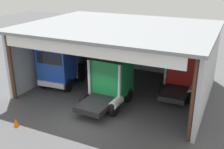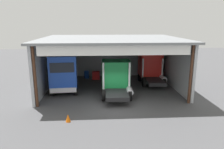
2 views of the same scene
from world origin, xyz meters
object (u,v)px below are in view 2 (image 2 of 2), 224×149
at_px(truck_blue_center_bay, 63,74).
at_px(traffic_cone, 68,118).
at_px(tool_cart, 96,75).
at_px(truck_green_center_left_bay, 116,78).
at_px(truck_red_right_bay, 151,66).
at_px(oil_drum, 87,75).

height_order(truck_blue_center_bay, traffic_cone, truck_blue_center_bay).
height_order(truck_blue_center_bay, tool_cart, truck_blue_center_bay).
bearing_deg(truck_green_center_left_bay, traffic_cone, -123.34).
distance_m(truck_red_right_bay, tool_cart, 6.69).
height_order(oil_drum, traffic_cone, oil_drum).
bearing_deg(truck_blue_center_bay, truck_green_center_left_bay, 164.59).
bearing_deg(truck_red_right_bay, truck_blue_center_bay, -161.23).
bearing_deg(tool_cart, truck_red_right_bay, -16.65).
xyz_separation_m(truck_green_center_left_bay, truck_red_right_bay, (4.27, 4.12, 0.19)).
bearing_deg(truck_blue_center_bay, traffic_cone, 96.43).
height_order(truck_green_center_left_bay, oil_drum, truck_green_center_left_bay).
bearing_deg(truck_green_center_left_bay, tool_cart, 110.29).
distance_m(truck_blue_center_bay, tool_cart, 6.06).
relative_size(truck_red_right_bay, oil_drum, 5.44).
xyz_separation_m(truck_blue_center_bay, oil_drum, (1.88, 5.68, -1.49)).
bearing_deg(truck_green_center_left_bay, truck_blue_center_bay, 171.07).
relative_size(truck_green_center_left_bay, traffic_cone, 8.49).
distance_m(truck_green_center_left_bay, traffic_cone, 6.75).
bearing_deg(oil_drum, truck_red_right_bay, -18.74).
bearing_deg(tool_cart, traffic_cone, -99.04).
relative_size(truck_green_center_left_bay, oil_drum, 5.24).
xyz_separation_m(truck_blue_center_bay, tool_cart, (3.05, 5.03, -1.44)).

